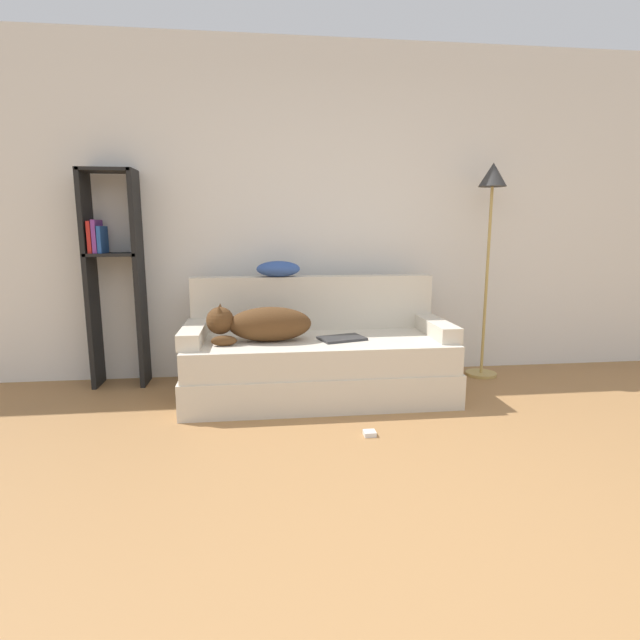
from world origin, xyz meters
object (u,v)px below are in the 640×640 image
at_px(dog, 260,324).
at_px(laptop, 342,338).
at_px(floor_lamp, 491,212).
at_px(throw_pillow, 278,269).
at_px(power_adapter, 370,433).
at_px(couch, 318,368).
at_px(bookshelf, 113,268).

height_order(dog, laptop, dog).
xyz_separation_m(dog, floor_lamp, (1.86, 0.44, 0.78)).
distance_m(throw_pillow, power_adapter, 1.50).
relative_size(couch, floor_lamp, 1.10).
height_order(bookshelf, power_adapter, bookshelf).
relative_size(throw_pillow, floor_lamp, 0.19).
distance_m(dog, laptop, 0.59).
relative_size(dog, bookshelf, 0.44).
relative_size(couch, throw_pillow, 5.73).
relative_size(laptop, throw_pillow, 1.08).
height_order(laptop, power_adapter, laptop).
distance_m(floor_lamp, power_adapter, 2.13).
distance_m(throw_pillow, bookshelf, 1.27).
bearing_deg(bookshelf, dog, -26.44).
bearing_deg(floor_lamp, dog, -166.63).
relative_size(laptop, floor_lamp, 0.21).
bearing_deg(power_adapter, floor_lamp, 42.67).
distance_m(laptop, power_adapter, 0.81).
bearing_deg(throw_pillow, bookshelf, 173.35).
height_order(laptop, floor_lamp, floor_lamp).
distance_m(couch, laptop, 0.30).
height_order(couch, bookshelf, bookshelf).
bearing_deg(couch, floor_lamp, 14.45).
relative_size(laptop, power_adapter, 5.05).
height_order(throw_pillow, bookshelf, bookshelf).
xyz_separation_m(couch, dog, (-0.42, -0.07, 0.35)).
relative_size(bookshelf, power_adapter, 23.29).
height_order(dog, floor_lamp, floor_lamp).
relative_size(dog, power_adapter, 10.21).
bearing_deg(dog, bookshelf, 153.56).
bearing_deg(throw_pillow, dog, -109.83).
distance_m(dog, bookshelf, 1.30).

